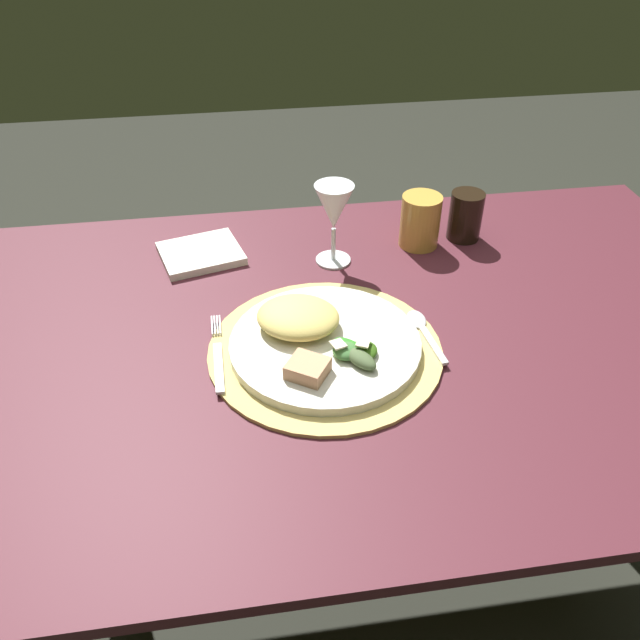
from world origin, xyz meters
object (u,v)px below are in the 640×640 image
dinner_plate (325,344)px  fork (218,356)px  wine_glass (334,210)px  dark_tumbler (465,216)px  spoon (421,327)px  amber_tumbler (420,221)px  napkin (201,253)px  dining_table (359,417)px

dinner_plate → fork: 0.15m
wine_glass → dark_tumbler: (0.25, 0.05, -0.05)m
spoon → amber_tumbler: 0.26m
spoon → napkin: bearing=141.2°
napkin → dark_tumbler: dark_tumbler is taller
dinner_plate → dark_tumbler: dark_tumbler is taller
napkin → dinner_plate: bearing=-58.5°
dining_table → wine_glass: size_ratio=9.05×
spoon → napkin: (-0.33, 0.26, -0.00)m
dinner_plate → amber_tumbler: size_ratio=2.91×
wine_glass → dark_tumbler: bearing=10.2°
amber_tumbler → dining_table: bearing=-122.4°
napkin → amber_tumbler: size_ratio=1.43×
fork → napkin: (-0.02, 0.29, -0.00)m
dinner_plate → amber_tumbler: bearing=52.1°
spoon → napkin: 0.42m
dining_table → dinner_plate: bearing=-149.3°
dining_table → wine_glass: wine_glass is taller
napkin → wine_glass: size_ratio=0.94×
dinner_plate → napkin: bearing=121.5°
dining_table → wine_glass: 0.35m
dining_table → napkin: napkin is taller
fork → napkin: size_ratio=1.26×
wine_glass → dark_tumbler: 0.26m
wine_glass → napkin: bearing=168.3°
dining_table → spoon: size_ratio=10.02×
spoon → dark_tumbler: 0.30m
dining_table → fork: 0.29m
dining_table → spoon: spoon is taller
spoon → wine_glass: (-0.10, 0.22, 0.09)m
amber_tumbler → dark_tumbler: 0.09m
fork → wine_glass: 0.33m
dinner_plate → wine_glass: size_ratio=1.92×
amber_tumbler → napkin: bearing=178.0°
dinner_plate → spoon: bearing=9.7°
napkin → dark_tumbler: size_ratio=1.52×
dining_table → amber_tumbler: amber_tumbler is taller
napkin → wine_glass: bearing=-11.7°
napkin → dining_table: bearing=-46.1°
fork → dark_tumbler: 0.54m
fork → wine_glass: (0.21, 0.24, 0.09)m
spoon → dark_tumbler: dark_tumbler is taller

